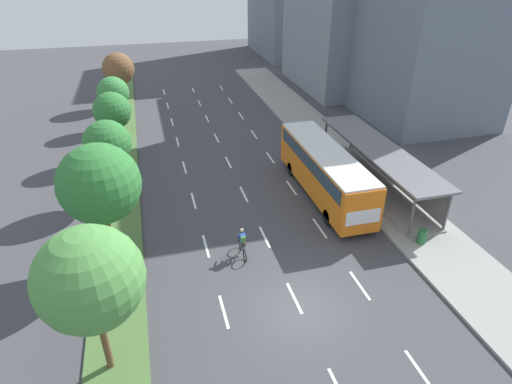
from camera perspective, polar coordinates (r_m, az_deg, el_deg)
ground_plane at (r=20.99m, az=5.95°, el=-15.45°), size 140.00×140.00×0.00m
median_strip at (r=36.89m, az=-17.51°, el=4.52°), size 2.60×52.00×0.12m
sidewalk_right at (r=39.77m, az=8.60°, el=7.42°), size 4.50×52.00×0.15m
lane_divider_left at (r=33.97m, az=-9.49°, el=3.26°), size 0.14×44.53×0.01m
lane_divider_center at (r=34.39m, az=-3.70°, el=3.96°), size 0.14×44.53×0.01m
lane_divider_right at (r=35.15m, az=1.91°, el=4.59°), size 0.14×44.53×0.01m
bus_shelter at (r=31.18m, az=16.25°, el=3.76°), size 2.90×13.42×2.86m
bus at (r=29.10m, az=9.12°, el=3.17°), size 2.54×11.29×3.37m
cyclist at (r=23.60m, az=-1.82°, el=-6.88°), size 0.46×1.82×1.71m
median_tree_nearest at (r=16.50m, az=-21.24°, el=-10.75°), size 3.92×3.92×6.50m
median_tree_second at (r=22.22m, az=-20.11°, el=1.00°), size 4.05×4.05×6.76m
median_tree_third at (r=28.82m, az=-19.17°, el=6.06°), size 3.01×3.01×5.52m
median_tree_fourth at (r=35.37m, az=-18.60°, el=10.16°), size 2.89×2.89×5.33m
median_tree_fifth at (r=42.17m, az=-18.47°, el=12.40°), size 2.88×2.88×4.79m
median_tree_farthest at (r=48.73m, az=-17.85°, el=15.32°), size 3.28×3.28×5.53m
trash_bin at (r=26.27m, az=21.19°, el=-5.52°), size 0.52×0.52×0.85m
building_near_right at (r=46.08m, az=21.72°, el=21.75°), size 10.60×14.86×20.19m
building_mid_right at (r=54.65m, az=10.78°, el=21.25°), size 8.37×14.99×14.86m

